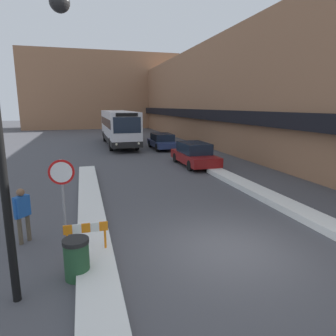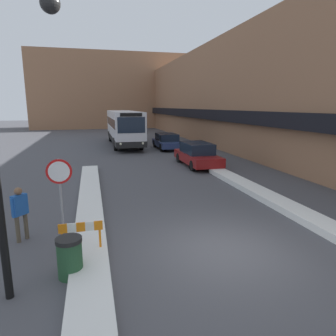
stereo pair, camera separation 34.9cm
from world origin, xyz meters
TOP-DOWN VIEW (x-y plane):
  - ground_plane at (0.00, 0.00)m, footprint 160.00×160.00m
  - building_row_right at (9.97, 24.00)m, footprint 5.50×60.00m
  - building_backdrop_far at (0.00, 48.72)m, footprint 26.00×8.00m
  - snow_bank_left at (-3.60, 4.59)m, footprint 0.90×14.47m
  - snow_bank_right at (3.60, 3.23)m, footprint 0.90×11.68m
  - city_bus at (-0.29, 23.00)m, footprint 2.56×11.84m
  - parked_car_front at (3.20, 11.27)m, footprint 1.86×4.71m
  - parked_car_middle at (3.20, 19.33)m, footprint 1.93×4.55m
  - stop_sign at (-4.41, 2.44)m, footprint 0.76×0.08m
  - street_lamp at (-4.90, -0.78)m, footprint 1.46×0.36m
  - pedestrian at (-5.50, 2.04)m, footprint 0.43×0.46m
  - trash_bin at (-4.03, -0.29)m, footprint 0.59×0.59m
  - construction_barricade at (-3.79, 0.61)m, footprint 1.10×0.06m

SIDE VIEW (x-z plane):
  - ground_plane at x=0.00m, z-range 0.00..0.00m
  - snow_bank_left at x=-3.60m, z-range 0.00..0.22m
  - snow_bank_right at x=3.60m, z-range 0.00..0.25m
  - trash_bin at x=-4.03m, z-range 0.00..0.95m
  - construction_barricade at x=-3.79m, z-range 0.20..1.14m
  - parked_car_middle at x=3.20m, z-range 0.02..1.39m
  - parked_car_front at x=3.20m, z-range 0.00..1.51m
  - pedestrian at x=-5.50m, z-range 0.16..1.77m
  - stop_sign at x=-4.41m, z-range 0.52..2.82m
  - city_bus at x=-0.29m, z-range 0.16..3.49m
  - street_lamp at x=-4.90m, z-range 0.74..6.68m
  - building_row_right at x=9.97m, z-range -0.02..9.67m
  - building_backdrop_far at x=0.00m, z-range 0.00..12.64m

